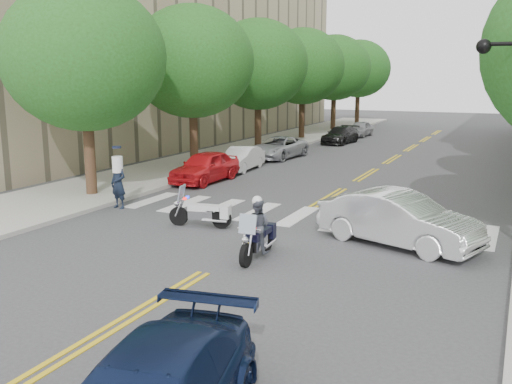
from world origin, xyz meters
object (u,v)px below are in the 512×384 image
Objects in this scene: convertible at (399,219)px; motorcycle_parked at (205,213)px; motorcycle_police at (258,230)px; officer_standing at (118,183)px.

motorcycle_parked is at bearing 114.50° from convertible.
motorcycle_police is 4.24m from convertible.
convertible is (10.39, -0.36, -0.16)m from officer_standing.
convertible reaches higher than motorcycle_parked.
motorcycle_parked is at bearing -40.41° from motorcycle_police.
officer_standing is at bearing -27.44° from motorcycle_police.
motorcycle_parked is 6.13m from convertible.
officer_standing reaches higher than motorcycle_police.
motorcycle_police is 7.86m from officer_standing.
convertible is (6.09, 0.64, 0.31)m from motorcycle_parked.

